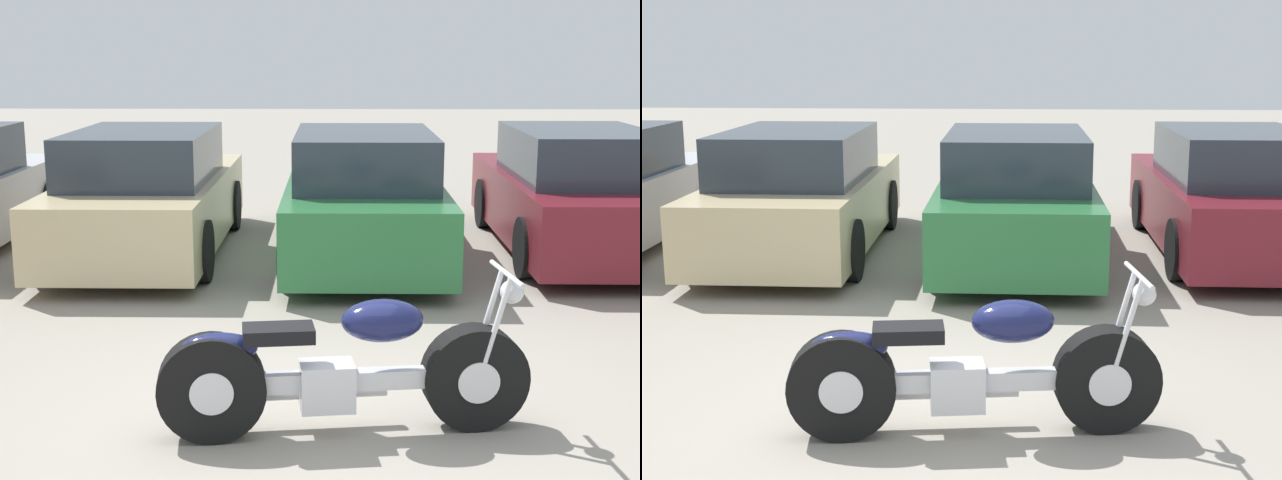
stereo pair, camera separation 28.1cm
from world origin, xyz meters
TOP-DOWN VIEW (x-y plane):
  - ground_plane at (0.00, 0.00)m, footprint 60.00×60.00m
  - motorcycle at (0.25, -0.10)m, footprint 2.35×0.69m
  - parked_car_champagne at (-1.99, 4.90)m, footprint 1.80×4.43m
  - parked_car_green at (0.53, 4.75)m, footprint 1.80×4.43m
  - parked_car_maroon at (3.04, 5.12)m, footprint 1.80×4.43m

SIDE VIEW (x-z plane):
  - ground_plane at x=0.00m, z-range 0.00..0.00m
  - motorcycle at x=0.25m, z-range -0.10..0.93m
  - parked_car_champagne at x=-1.99m, z-range -0.05..1.43m
  - parked_car_green at x=0.53m, z-range -0.05..1.43m
  - parked_car_maroon at x=3.04m, z-range -0.05..1.43m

